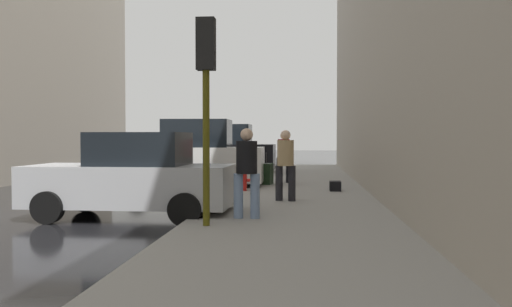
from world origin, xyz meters
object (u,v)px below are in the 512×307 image
at_px(parked_silver_sedan, 133,178).
at_px(pedestrian_in_jeans, 247,168).
at_px(fire_hydrant, 243,179).
at_px(parked_black_suv, 224,152).
at_px(pedestrian_in_tan_coat, 286,161).
at_px(rolling_suitcase, 266,174).
at_px(traffic_light, 206,76).
at_px(duffel_bag, 335,186).
at_px(parked_white_van, 193,158).
at_px(pedestrian_in_red_jacket, 284,154).

relative_size(parked_silver_sedan, pedestrian_in_jeans, 2.48).
xyz_separation_m(fire_hydrant, pedestrian_in_jeans, (0.66, -5.51, 0.61)).
xyz_separation_m(parked_black_suv, pedestrian_in_tan_coat, (3.10, -11.25, 0.07)).
bearing_deg(rolling_suitcase, fire_hydrant, -102.64).
xyz_separation_m(parked_black_suv, fire_hydrant, (1.80, -8.75, -0.54)).
bearing_deg(traffic_light, duffel_bag, 68.63).
distance_m(parked_white_van, rolling_suitcase, 2.45).
relative_size(parked_black_suv, duffel_bag, 10.51).
height_order(parked_silver_sedan, parked_white_van, parked_white_van).
relative_size(pedestrian_in_red_jacket, duffel_bag, 3.89).
bearing_deg(pedestrian_in_jeans, parked_black_suv, 99.81).
distance_m(parked_silver_sedan, pedestrian_in_red_jacket, 8.15).
xyz_separation_m(fire_hydrant, pedestrian_in_red_jacket, (1.07, 2.95, 0.61)).
bearing_deg(traffic_light, rolling_suitcase, 86.95).
height_order(parked_white_van, traffic_light, traffic_light).
xyz_separation_m(parked_black_suv, pedestrian_in_red_jacket, (2.87, -5.80, 0.07)).
bearing_deg(rolling_suitcase, parked_silver_sedan, -108.39).
relative_size(fire_hydrant, pedestrian_in_jeans, 0.41).
xyz_separation_m(parked_silver_sedan, rolling_suitcase, (2.32, 6.98, -0.36)).
bearing_deg(pedestrian_in_red_jacket, fire_hydrant, -109.89).
bearing_deg(parked_silver_sedan, rolling_suitcase, 71.61).
xyz_separation_m(parked_white_van, parked_black_suv, (0.00, 7.03, 0.00)).
height_order(traffic_light, rolling_suitcase, traffic_light).
height_order(parked_white_van, pedestrian_in_tan_coat, parked_white_van).
xyz_separation_m(parked_white_van, pedestrian_in_jeans, (2.47, -7.23, 0.07)).
distance_m(parked_black_suv, pedestrian_in_red_jacket, 6.47).
bearing_deg(parked_silver_sedan, pedestrian_in_tan_coat, 35.01).
height_order(pedestrian_in_jeans, rolling_suitcase, pedestrian_in_jeans).
bearing_deg(parked_black_suv, parked_white_van, -90.00).
bearing_deg(pedestrian_in_jeans, parked_silver_sedan, 161.27).
distance_m(fire_hydrant, rolling_suitcase, 2.36).
height_order(fire_hydrant, rolling_suitcase, rolling_suitcase).
bearing_deg(parked_black_suv, pedestrian_in_jeans, -80.19).
bearing_deg(pedestrian_in_jeans, pedestrian_in_red_jacket, 87.26).
height_order(parked_black_suv, pedestrian_in_tan_coat, parked_black_suv).
bearing_deg(parked_black_suv, pedestrian_in_red_jacket, -63.68).
relative_size(parked_black_suv, pedestrian_in_tan_coat, 2.70).
height_order(parked_silver_sedan, parked_black_suv, parked_black_suv).
distance_m(parked_black_suv, fire_hydrant, 8.95).
bearing_deg(parked_white_van, duffel_bag, -19.35).
distance_m(parked_silver_sedan, parked_white_van, 6.40).
distance_m(traffic_light, duffel_bag, 7.52).
xyz_separation_m(parked_black_suv, duffel_bag, (4.44, -8.59, -0.74)).
distance_m(parked_white_van, traffic_light, 8.56).
distance_m(parked_black_suv, traffic_light, 15.41).
xyz_separation_m(parked_white_van, fire_hydrant, (1.80, -1.72, -0.54)).
bearing_deg(parked_silver_sedan, parked_white_van, 90.00).
xyz_separation_m(pedestrian_in_red_jacket, rolling_suitcase, (-0.55, -0.64, -0.61)).
bearing_deg(traffic_light, parked_black_suv, 96.95).
bearing_deg(rolling_suitcase, pedestrian_in_red_jacket, 49.50).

